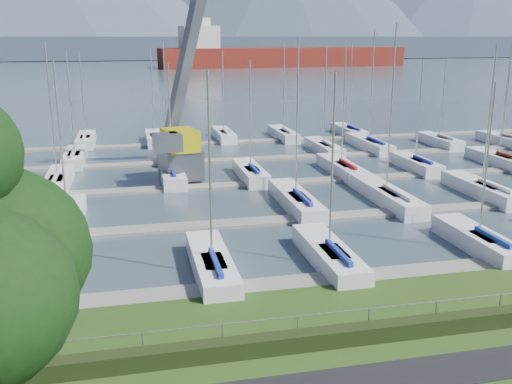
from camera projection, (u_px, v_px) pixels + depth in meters
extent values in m
cube|color=black|center=(349.00, 383.00, 20.01)|extent=(160.00, 2.00, 0.04)
cube|color=#3B4D56|center=(141.00, 64.00, 267.77)|extent=(800.00, 540.00, 0.20)
cube|color=black|center=(325.00, 338.00, 22.37)|extent=(80.00, 0.70, 0.70)
cylinder|color=gray|center=(322.00, 314.00, 22.52)|extent=(80.00, 0.04, 0.04)
cube|color=#434F62|center=(137.00, 47.00, 332.00)|extent=(900.00, 80.00, 12.00)
cube|color=slate|center=(282.00, 285.00, 28.55)|extent=(90.00, 1.60, 0.25)
cube|color=slate|center=(243.00, 223.00, 37.96)|extent=(90.00, 1.60, 0.25)
cube|color=slate|center=(219.00, 186.00, 47.38)|extent=(90.00, 1.60, 0.25)
cube|color=slate|center=(204.00, 161.00, 56.79)|extent=(90.00, 1.60, 0.25)
cube|color=slate|center=(192.00, 144.00, 66.21)|extent=(90.00, 1.60, 0.25)
cube|color=#55565C|center=(181.00, 164.00, 49.07)|extent=(3.79, 3.79, 2.60)
cube|color=#C7B70B|center=(180.00, 140.00, 48.51)|extent=(3.24, 3.86, 1.80)
cube|color=#56595D|center=(192.00, 31.00, 50.76)|extent=(5.10, 10.79, 19.89)
cube|color=slate|center=(167.00, 142.00, 46.33)|extent=(2.41, 2.56, 1.40)
cube|color=maroon|center=(284.00, 60.00, 238.78)|extent=(104.60, 27.15, 10.00)
cube|color=silver|center=(199.00, 42.00, 226.19)|extent=(15.19, 15.19, 12.00)
cube|color=silver|center=(198.00, 23.00, 224.35)|extent=(8.68, 8.68, 4.00)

